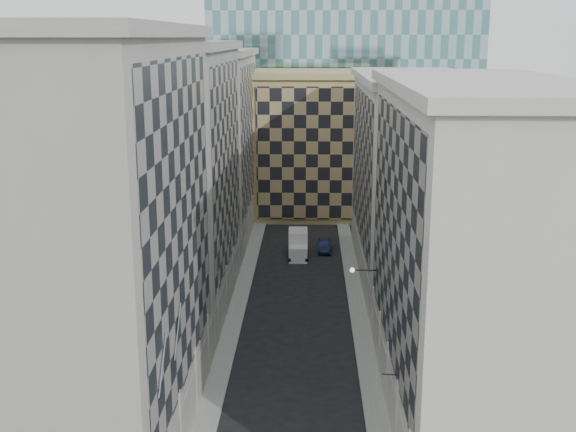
# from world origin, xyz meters

# --- Properties ---
(sidewalk_west) EXTENTS (1.50, 100.00, 0.15)m
(sidewalk_west) POSITION_xyz_m (-5.25, 30.00, 0.07)
(sidewalk_west) COLOR gray
(sidewalk_west) RESTS_ON ground
(sidewalk_east) EXTENTS (1.50, 100.00, 0.15)m
(sidewalk_east) POSITION_xyz_m (5.25, 30.00, 0.07)
(sidewalk_east) COLOR gray
(sidewalk_east) RESTS_ON ground
(bldg_left_a) EXTENTS (10.80, 22.80, 23.70)m
(bldg_left_a) POSITION_xyz_m (-10.88, 11.00, 11.82)
(bldg_left_a) COLOR gray
(bldg_left_a) RESTS_ON ground
(bldg_left_b) EXTENTS (10.80, 22.80, 22.70)m
(bldg_left_b) POSITION_xyz_m (-10.88, 33.00, 11.32)
(bldg_left_b) COLOR gray
(bldg_left_b) RESTS_ON ground
(bldg_left_c) EXTENTS (10.80, 22.80, 21.70)m
(bldg_left_c) POSITION_xyz_m (-10.88, 55.00, 10.83)
(bldg_left_c) COLOR gray
(bldg_left_c) RESTS_ON ground
(bldg_right_a) EXTENTS (10.80, 26.80, 20.70)m
(bldg_right_a) POSITION_xyz_m (10.88, 15.00, 10.32)
(bldg_right_a) COLOR #B8B4A9
(bldg_right_a) RESTS_ON ground
(bldg_right_b) EXTENTS (10.80, 28.80, 19.70)m
(bldg_right_b) POSITION_xyz_m (10.89, 42.00, 9.85)
(bldg_right_b) COLOR #B8B4A9
(bldg_right_b) RESTS_ON ground
(tan_block) EXTENTS (16.80, 14.80, 18.80)m
(tan_block) POSITION_xyz_m (2.00, 67.90, 9.44)
(tan_block) COLOR tan
(tan_block) RESTS_ON ground
(church_tower) EXTENTS (7.20, 7.20, 51.50)m
(church_tower) POSITION_xyz_m (0.00, 82.00, 26.95)
(church_tower) COLOR #302B26
(church_tower) RESTS_ON ground
(flagpoles_left) EXTENTS (0.10, 6.33, 2.33)m
(flagpoles_left) POSITION_xyz_m (-5.90, 6.00, 8.00)
(flagpoles_left) COLOR gray
(flagpoles_left) RESTS_ON ground
(bracket_lamp) EXTENTS (1.98, 0.36, 0.36)m
(bracket_lamp) POSITION_xyz_m (4.38, 24.00, 6.20)
(bracket_lamp) COLOR black
(bracket_lamp) RESTS_ON ground
(box_truck) EXTENTS (2.12, 5.03, 2.74)m
(box_truck) POSITION_xyz_m (-0.21, 47.49, 1.19)
(box_truck) COLOR white
(box_truck) RESTS_ON ground
(dark_car) EXTENTS (1.43, 3.92, 1.28)m
(dark_car) POSITION_xyz_m (2.67, 49.41, 0.64)
(dark_car) COLOR #0F1939
(dark_car) RESTS_ON ground
(shop_sign) EXTENTS (1.19, 0.73, 0.80)m
(shop_sign) POSITION_xyz_m (4.96, 10.98, 3.83)
(shop_sign) COLOR black
(shop_sign) RESTS_ON ground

